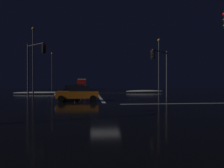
# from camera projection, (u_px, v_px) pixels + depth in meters

# --- Properties ---
(ground) EXTENTS (120.00, 120.00, 0.10)m
(ground) POSITION_uv_depth(u_px,v_px,m) (105.00, 105.00, 18.08)
(ground) COLOR black
(stop_line_north) EXTENTS (0.35, 14.65, 0.01)m
(stop_line_north) POSITION_uv_depth(u_px,v_px,m) (100.00, 98.00, 26.56)
(stop_line_north) COLOR white
(stop_line_north) RESTS_ON ground
(centre_line_ns) EXTENTS (22.00, 0.15, 0.01)m
(centre_line_ns) POSITION_uv_depth(u_px,v_px,m) (97.00, 93.00, 38.09)
(centre_line_ns) COLOR yellow
(centre_line_ns) RESTS_ON ground
(crosswalk_bar_east) EXTENTS (14.65, 0.40, 0.01)m
(crosswalk_bar_east) POSITION_uv_depth(u_px,v_px,m) (200.00, 103.00, 19.02)
(crosswalk_bar_east) COLOR white
(crosswalk_bar_east) RESTS_ON ground
(snow_bank_left_curb) EXTENTS (9.47, 1.50, 0.38)m
(snow_bank_left_curb) POSITION_uv_depth(u_px,v_px,m) (42.00, 93.00, 35.43)
(snow_bank_left_curb) COLOR white
(snow_bank_left_curb) RESTS_ON ground
(snow_bank_right_curb) EXTENTS (7.33, 1.50, 0.49)m
(snow_bank_right_curb) POSITION_uv_depth(u_px,v_px,m) (145.00, 91.00, 40.49)
(snow_bank_right_curb) COLOR white
(snow_bank_right_curb) RESTS_ON ground
(sedan_black) EXTENTS (2.02, 4.33, 1.57)m
(sedan_black) POSITION_uv_depth(u_px,v_px,m) (71.00, 91.00, 28.89)
(sedan_black) COLOR black
(sedan_black) RESTS_ON ground
(sedan_red) EXTENTS (2.02, 4.33, 1.57)m
(sedan_red) POSITION_uv_depth(u_px,v_px,m) (77.00, 89.00, 35.55)
(sedan_red) COLOR maroon
(sedan_red) RESTS_ON ground
(sedan_blue) EXTENTS (2.02, 4.33, 1.57)m
(sedan_blue) POSITION_uv_depth(u_px,v_px,m) (78.00, 88.00, 42.18)
(sedan_blue) COLOR navy
(sedan_blue) RESTS_ON ground
(sedan_green) EXTENTS (2.02, 4.33, 1.57)m
(sedan_green) POSITION_uv_depth(u_px,v_px,m) (79.00, 88.00, 48.20)
(sedan_green) COLOR #14512D
(sedan_green) RESTS_ON ground
(sedan_white) EXTENTS (2.02, 4.33, 1.57)m
(sedan_white) POSITION_uv_depth(u_px,v_px,m) (81.00, 87.00, 53.94)
(sedan_white) COLOR silver
(sedan_white) RESTS_ON ground
(box_truck) EXTENTS (2.68, 8.28, 3.08)m
(box_truck) POSITION_uv_depth(u_px,v_px,m) (82.00, 84.00, 61.28)
(box_truck) COLOR red
(box_truck) RESTS_ON ground
(sedan_orange_crossing) EXTENTS (4.33, 2.02, 1.57)m
(sedan_orange_crossing) POSITION_uv_depth(u_px,v_px,m) (78.00, 93.00, 21.44)
(sedan_orange_crossing) COLOR #C66014
(sedan_orange_crossing) RESTS_ON ground
(traffic_signal_ne) EXTENTS (3.14, 3.14, 6.14)m
(traffic_signal_ne) POSITION_uv_depth(u_px,v_px,m) (161.00, 64.00, 26.58)
(traffic_signal_ne) COLOR #4C4C51
(traffic_signal_ne) RESTS_ON ground
(traffic_signal_nw) EXTENTS (2.71, 2.71, 6.74)m
(traffic_signal_nw) POSITION_uv_depth(u_px,v_px,m) (34.00, 60.00, 25.09)
(traffic_signal_nw) COLOR #4C4C51
(traffic_signal_nw) RESTS_ON ground
(streetlamp_left_near) EXTENTS (0.44, 0.44, 10.16)m
(streetlamp_left_near) POSITION_uv_depth(u_px,v_px,m) (33.00, 57.00, 31.05)
(streetlamp_left_near) COLOR #424247
(streetlamp_left_near) RESTS_ON ground
(streetlamp_right_near) EXTENTS (0.44, 0.44, 8.90)m
(streetlamp_right_near) POSITION_uv_depth(u_px,v_px,m) (159.00, 62.00, 33.16)
(streetlamp_right_near) COLOR #424247
(streetlamp_right_near) RESTS_ON ground
(streetlamp_left_far) EXTENTS (0.44, 0.44, 8.73)m
(streetlamp_left_far) POSITION_uv_depth(u_px,v_px,m) (52.00, 69.00, 46.96)
(streetlamp_left_far) COLOR #424247
(streetlamp_left_far) RESTS_ON ground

